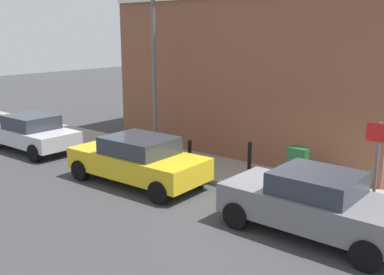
# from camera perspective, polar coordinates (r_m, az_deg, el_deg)

# --- Properties ---
(ground) EXTENTS (80.00, 80.00, 0.00)m
(ground) POSITION_cam_1_polar(r_m,az_deg,el_deg) (11.78, 8.81, -9.30)
(ground) COLOR #38383A
(sidewalk) EXTENTS (2.30, 30.00, 0.15)m
(sidewalk) POSITION_cam_1_polar(r_m,az_deg,el_deg) (16.76, -5.60, -2.07)
(sidewalk) COLOR gray
(sidewalk) RESTS_ON ground
(corner_building) EXTENTS (6.63, 10.53, 9.74)m
(corner_building) POSITION_cam_1_polar(r_m,az_deg,el_deg) (18.13, 10.68, 14.24)
(corner_building) COLOR brown
(corner_building) RESTS_ON ground
(car_grey) EXTENTS (2.00, 4.14, 1.48)m
(car_grey) POSITION_cam_1_polar(r_m,az_deg,el_deg) (10.51, 15.27, -7.99)
(car_grey) COLOR slate
(car_grey) RESTS_ON ground
(car_yellow) EXTENTS (2.02, 4.39, 1.46)m
(car_yellow) POSITION_cam_1_polar(r_m,az_deg,el_deg) (13.57, -6.90, -2.79)
(car_yellow) COLOR gold
(car_yellow) RESTS_ON ground
(car_silver) EXTENTS (1.88, 4.05, 1.40)m
(car_silver) POSITION_cam_1_polar(r_m,az_deg,el_deg) (18.32, -19.75, 0.61)
(car_silver) COLOR #B7B7BC
(car_silver) RESTS_ON ground
(utility_cabinet) EXTENTS (0.46, 0.61, 1.15)m
(utility_cabinet) POSITION_cam_1_polar(r_m,az_deg,el_deg) (13.23, 13.30, -3.82)
(utility_cabinet) COLOR #1E4C28
(utility_cabinet) RESTS_ON sidewalk
(bollard_near_cabinet) EXTENTS (0.14, 0.14, 1.04)m
(bollard_near_cabinet) POSITION_cam_1_polar(r_m,az_deg,el_deg) (14.06, 7.33, -2.46)
(bollard_near_cabinet) COLOR black
(bollard_near_cabinet) RESTS_ON sidewalk
(bollard_far_kerb) EXTENTS (0.14, 0.14, 1.04)m
(bollard_far_kerb) POSITION_cam_1_polar(r_m,az_deg,el_deg) (14.20, -0.30, -2.19)
(bollard_far_kerb) COLOR black
(bollard_far_kerb) RESTS_ON sidewalk
(street_sign) EXTENTS (0.08, 0.60, 2.30)m
(street_sign) POSITION_cam_1_polar(r_m,az_deg,el_deg) (11.44, 22.51, -2.06)
(street_sign) COLOR #59595B
(street_sign) RESTS_ON sidewalk
(lamppost) EXTENTS (0.20, 0.44, 5.72)m
(lamppost) POSITION_cam_1_polar(r_m,az_deg,el_deg) (15.74, -4.87, 8.90)
(lamppost) COLOR #59595B
(lamppost) RESTS_ON sidewalk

